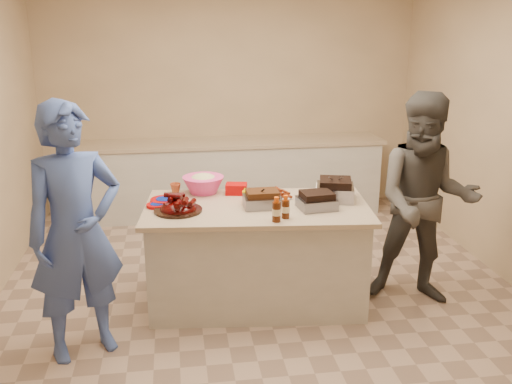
{
  "coord_description": "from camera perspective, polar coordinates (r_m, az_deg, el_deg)",
  "views": [
    {
      "loc": [
        -0.7,
        -4.42,
        2.3
      ],
      "look_at": [
        -0.06,
        -0.07,
        0.95
      ],
      "focal_mm": 40.0,
      "sensor_mm": 36.0,
      "label": 1
    }
  ],
  "objects": [
    {
      "name": "bbq_bottle_b",
      "position": [
        4.32,
        2.96,
        -2.61
      ],
      "size": [
        0.07,
        0.07,
        0.18
      ],
      "primitive_type": "cylinder",
      "rotation": [
        0.0,
        0.0,
        -0.1
      ],
      "color": "#411A07",
      "rests_on": "island"
    },
    {
      "name": "guest_blue",
      "position": [
        4.45,
        -16.51,
        -14.87
      ],
      "size": [
        1.37,
        1.92,
        0.43
      ],
      "primitive_type": "imported",
      "rotation": [
        0.0,
        0.0,
        0.44
      ],
      "color": "#415CAD",
      "rests_on": "ground"
    },
    {
      "name": "room",
      "position": [
        5.04,
        0.53,
        -10.15
      ],
      "size": [
        4.5,
        5.0,
        2.7
      ],
      "primitive_type": null,
      "color": "tan",
      "rests_on": "ground"
    },
    {
      "name": "back_counter",
      "position": [
        6.91,
        -2.28,
        1.5
      ],
      "size": [
        3.6,
        0.64,
        0.9
      ],
      "primitive_type": null,
      "color": "beige",
      "rests_on": "ground"
    },
    {
      "name": "pulled_pork_tray",
      "position": [
        4.56,
        0.62,
        -1.5
      ],
      "size": [
        0.29,
        0.22,
        0.09
      ],
      "primitive_type": "cube",
      "rotation": [
        0.0,
        0.0,
        0.0
      ],
      "color": "#47230F",
      "rests_on": "island"
    },
    {
      "name": "mac_cheese_dish",
      "position": [
        5.0,
        7.54,
        0.04
      ],
      "size": [
        0.31,
        0.26,
        0.07
      ],
      "primitive_type": "cube",
      "rotation": [
        0.0,
        0.0,
        -0.28
      ],
      "color": "#FF9D0E",
      "rests_on": "island"
    },
    {
      "name": "basket_stack",
      "position": [
        4.9,
        -1.98,
        -0.18
      ],
      "size": [
        0.2,
        0.17,
        0.09
      ],
      "primitive_type": "cube",
      "rotation": [
        0.0,
        0.0,
        -0.2
      ],
      "color": "#A10303",
      "rests_on": "island"
    },
    {
      "name": "guest_gray",
      "position": [
        5.15,
        15.73,
        -10.21
      ],
      "size": [
        1.38,
        1.94,
        0.67
      ],
      "primitive_type": "imported",
      "rotation": [
        0.0,
        0.0,
        -0.33
      ],
      "color": "#4D4A46",
      "rests_on": "ground"
    },
    {
      "name": "plate_stack_small",
      "position": [
        4.63,
        -9.88,
        -1.46
      ],
      "size": [
        0.18,
        0.18,
        0.02
      ],
      "primitive_type": "cylinder",
      "rotation": [
        0.0,
        0.0,
        -0.1
      ],
      "color": "#A10303",
      "rests_on": "island"
    },
    {
      "name": "sausage_plate",
      "position": [
        4.79,
        1.96,
        -0.58
      ],
      "size": [
        0.33,
        0.33,
        0.05
      ],
      "primitive_type": "cylinder",
      "rotation": [
        0.0,
        0.0,
        0.22
      ],
      "color": "silver",
      "rests_on": "island"
    },
    {
      "name": "island",
      "position": [
        4.92,
        0.09,
        -10.82
      ],
      "size": [
        1.89,
        1.12,
        0.85
      ],
      "primitive_type": null,
      "rotation": [
        0.0,
        0.0,
        -0.1
      ],
      "color": "beige",
      "rests_on": "ground"
    },
    {
      "name": "roasting_pan",
      "position": [
        4.79,
        7.88,
        -0.74
      ],
      "size": [
        0.37,
        0.37,
        0.12
      ],
      "primitive_type": "cube",
      "rotation": [
        0.0,
        0.0,
        -0.26
      ],
      "color": "gray",
      "rests_on": "island"
    },
    {
      "name": "bbq_bottle_a",
      "position": [
        4.24,
        2.05,
        -2.96
      ],
      "size": [
        0.07,
        0.07,
        0.19
      ],
      "primitive_type": "cylinder",
      "rotation": [
        0.0,
        0.0,
        -0.1
      ],
      "color": "#411A07",
      "rests_on": "island"
    },
    {
      "name": "plastic_cup",
      "position": [
        4.97,
        -8.04,
        -0.1
      ],
      "size": [
        0.1,
        0.1,
        0.09
      ],
      "primitive_type": "imported",
      "rotation": [
        0.0,
        0.0,
        -0.1
      ],
      "color": "#A34723",
      "rests_on": "island"
    },
    {
      "name": "brisket_tray",
      "position": [
        4.55,
        6.07,
        -1.64
      ],
      "size": [
        0.31,
        0.27,
        0.09
      ],
      "primitive_type": "cube",
      "rotation": [
        0.0,
        0.0,
        0.11
      ],
      "color": "black",
      "rests_on": "island"
    },
    {
      "name": "plate_stack_large",
      "position": [
        4.73,
        -9.1,
        -1.01
      ],
      "size": [
        0.26,
        0.26,
        0.03
      ],
      "primitive_type": "cylinder",
      "rotation": [
        0.0,
        0.0,
        -0.1
      ],
      "color": "#A10303",
      "rests_on": "island"
    },
    {
      "name": "coleslaw_bowl",
      "position": [
        4.95,
        -5.27,
        -0.07
      ],
      "size": [
        0.39,
        0.39,
        0.24
      ],
      "primitive_type": null,
      "rotation": [
        0.0,
        0.0,
        -0.1
      ],
      "color": "#EE3C8F",
      "rests_on": "island"
    },
    {
      "name": "rib_platter",
      "position": [
        4.5,
        -7.77,
        -1.93
      ],
      "size": [
        0.5,
        0.5,
        0.15
      ],
      "primitive_type": null,
      "rotation": [
        0.0,
        0.0,
        -0.45
      ],
      "color": "#450202",
      "rests_on": "island"
    },
    {
      "name": "sauce_bowl",
      "position": [
        4.7,
        -0.49,
        -0.91
      ],
      "size": [
        0.14,
        0.06,
        0.14
      ],
      "primitive_type": "imported",
      "rotation": [
        0.0,
        0.0,
        -0.1
      ],
      "color": "silver",
      "rests_on": "island"
    },
    {
      "name": "mustard_bottle",
      "position": [
        4.69,
        -1.11,
        -0.95
      ],
      "size": [
        0.05,
        0.05,
        0.12
      ],
      "primitive_type": "cylinder",
      "rotation": [
        0.0,
        0.0,
        -0.1
      ],
      "color": "#FAC900",
      "rests_on": "island"
    }
  ]
}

